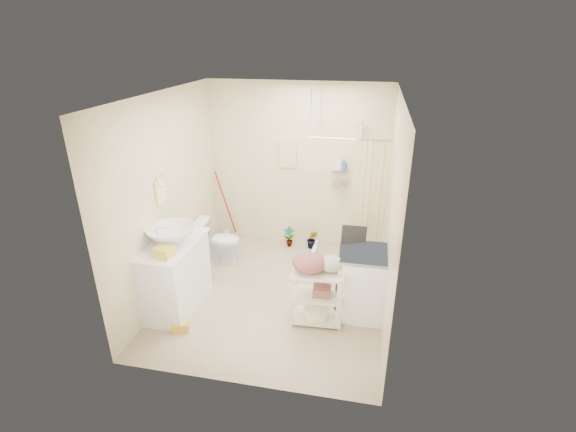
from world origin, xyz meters
name	(u,v)px	position (x,y,z in m)	size (l,w,h in m)	color
floor	(275,294)	(0.00, 0.00, 0.00)	(3.20, 3.20, 0.00)	tan
ceiling	(272,95)	(0.00, 0.00, 2.60)	(2.80, 3.20, 0.04)	silver
wall_back	(297,167)	(0.00, 1.60, 1.30)	(2.80, 0.04, 2.60)	beige
wall_front	(232,272)	(0.00, -1.60, 1.30)	(2.80, 0.04, 2.60)	beige
wall_left	(168,196)	(-1.40, 0.00, 1.30)	(0.04, 3.20, 2.60)	beige
wall_right	(391,214)	(1.40, 0.00, 1.30)	(0.04, 3.20, 2.60)	beige
vanity	(175,275)	(-1.16, -0.51, 0.45)	(0.58, 1.03, 0.91)	silver
sink	(171,235)	(-1.16, -0.48, 1.01)	(0.59, 0.59, 0.20)	silver
counter_basket	(164,252)	(-1.08, -0.82, 0.96)	(0.20, 0.16, 0.11)	gold
floor_basket	(180,324)	(-0.93, -0.95, 0.08)	(0.28, 0.22, 0.15)	gold
toilet	(219,241)	(-1.04, 0.72, 0.34)	(0.38, 0.66, 0.68)	silver
mop	(225,205)	(-1.21, 1.52, 0.60)	(0.11, 0.11, 1.20)	#9D1B0B
potted_plant_a	(289,237)	(-0.09, 1.40, 0.17)	(0.18, 0.12, 0.34)	#9B4B22
potted_plant_b	(312,239)	(0.29, 1.40, 0.16)	(0.18, 0.14, 0.32)	brown
hanging_towel	(288,154)	(-0.15, 1.58, 1.50)	(0.28, 0.03, 0.42)	beige
towel_ring	(160,189)	(-1.38, -0.20, 1.47)	(0.04, 0.22, 0.34)	#FFEF94
tp_holder	(177,235)	(-1.36, 0.05, 0.72)	(0.08, 0.12, 0.14)	white
shower	(349,198)	(0.85, 1.05, 1.05)	(1.10, 1.10, 2.10)	white
shampoo_bottle_a	(339,163)	(0.66, 1.50, 1.43)	(0.09, 0.09, 0.23)	silver
shampoo_bottle_b	(344,165)	(0.73, 1.51, 1.40)	(0.07, 0.07, 0.16)	#364F95
washing_machine	(363,283)	(1.14, -0.16, 0.43)	(0.58, 0.60, 0.85)	white
laundry_rack	(317,292)	(0.62, -0.45, 0.42)	(0.60, 0.35, 0.83)	beige
ironing_board	(350,268)	(0.98, -0.06, 0.55)	(0.31, 0.09, 1.11)	black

